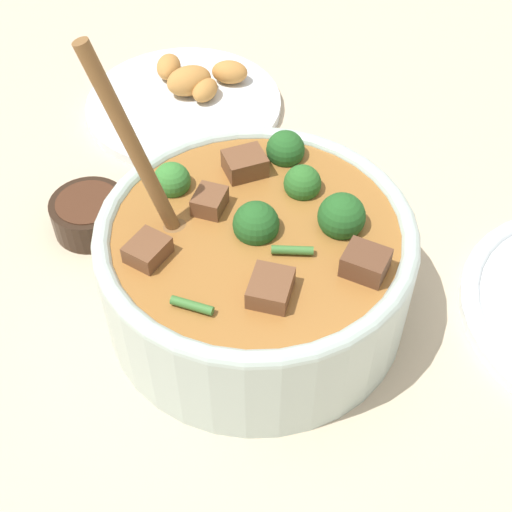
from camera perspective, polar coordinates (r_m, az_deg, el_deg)
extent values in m
plane|color=#C6B293|center=(0.66, 0.00, -4.04)|extent=(4.00, 4.00, 0.00)
cylinder|color=#B2C6BC|center=(0.62, 0.00, -1.22)|extent=(0.27, 0.27, 0.10)
torus|color=#B2C6BC|center=(0.58, 0.00, 1.95)|extent=(0.27, 0.27, 0.02)
cylinder|color=#9E662D|center=(0.60, 0.00, 0.05)|extent=(0.24, 0.24, 0.06)
sphere|color=#235B23|center=(0.58, -0.62, 2.68)|extent=(0.04, 0.04, 0.04)
cylinder|color=#6B9956|center=(0.60, -0.60, 0.81)|extent=(0.01, 0.01, 0.02)
sphere|color=#235B23|center=(0.65, 2.37, 8.51)|extent=(0.03, 0.03, 0.03)
cylinder|color=#6B9956|center=(0.66, 2.30, 6.82)|extent=(0.01, 0.01, 0.02)
sphere|color=#387F33|center=(0.62, -6.75, 6.00)|extent=(0.03, 0.03, 0.03)
cylinder|color=#6B9956|center=(0.63, -6.56, 4.42)|extent=(0.01, 0.01, 0.01)
sphere|color=#235B23|center=(0.58, 6.86, 3.16)|extent=(0.04, 0.04, 0.04)
cylinder|color=#6B9956|center=(0.60, 6.62, 1.23)|extent=(0.01, 0.01, 0.02)
sphere|color=#2D6B28|center=(0.61, 3.73, 5.82)|extent=(0.03, 0.03, 0.03)
cylinder|color=#6B9956|center=(0.63, 3.63, 4.23)|extent=(0.01, 0.01, 0.01)
cube|color=brown|center=(0.57, -8.62, 0.19)|extent=(0.04, 0.04, 0.02)
cube|color=brown|center=(0.53, 1.16, -2.92)|extent=(0.05, 0.05, 0.03)
cube|color=brown|center=(0.55, 8.73, -0.71)|extent=(0.04, 0.04, 0.02)
cube|color=brown|center=(0.63, -0.89, 7.16)|extent=(0.04, 0.03, 0.03)
cube|color=brown|center=(0.60, -3.71, 4.23)|extent=(0.04, 0.04, 0.02)
cylinder|color=#3D7533|center=(0.56, 2.93, 0.47)|extent=(0.03, 0.02, 0.01)
cylinder|color=#3D7533|center=(0.53, -5.14, -3.96)|extent=(0.03, 0.03, 0.01)
ellipsoid|color=brown|center=(0.59, -6.49, 2.09)|extent=(0.04, 0.03, 0.01)
cylinder|color=brown|center=(0.54, -9.79, 8.60)|extent=(0.06, 0.04, 0.18)
cylinder|color=black|center=(0.73, -13.11, 3.23)|extent=(0.08, 0.08, 0.03)
cylinder|color=#472819|center=(0.72, -13.28, 3.92)|extent=(0.06, 0.06, 0.01)
cylinder|color=white|center=(0.88, -5.78, 11.95)|extent=(0.23, 0.23, 0.01)
ellipsoid|color=#BC7F3D|center=(0.87, -4.11, 13.11)|extent=(0.05, 0.04, 0.02)
ellipsoid|color=#BC7F3D|center=(0.91, -7.00, 14.79)|extent=(0.05, 0.05, 0.03)
ellipsoid|color=#BC7F3D|center=(0.89, -2.12, 14.49)|extent=(0.05, 0.05, 0.03)
ellipsoid|color=#BC7F3D|center=(0.88, -5.38, 13.79)|extent=(0.06, 0.04, 0.03)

